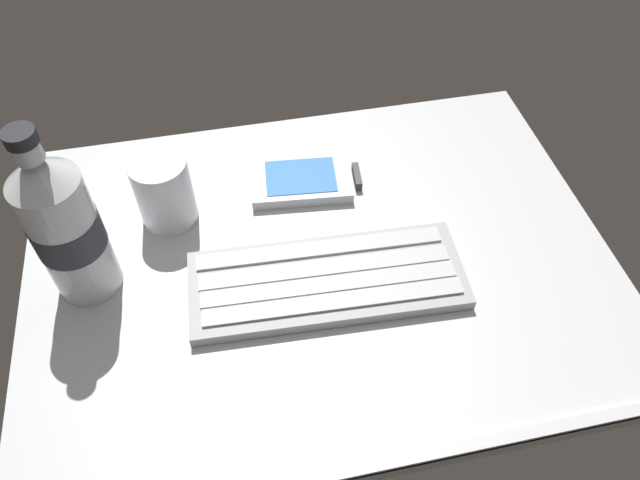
% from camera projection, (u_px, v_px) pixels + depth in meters
% --- Properties ---
extents(ground_plane, '(0.64, 0.48, 0.03)m').
position_uv_depth(ground_plane, '(320.00, 264.00, 0.67)').
color(ground_plane, '#B7BABC').
extents(keyboard, '(0.30, 0.12, 0.02)m').
position_uv_depth(keyboard, '(326.00, 280.00, 0.64)').
color(keyboard, '#93969B').
rests_on(keyboard, ground_plane).
extents(handheld_device, '(0.13, 0.09, 0.02)m').
position_uv_depth(handheld_device, '(306.00, 180.00, 0.73)').
color(handheld_device, '#B7BABF').
rests_on(handheld_device, ground_plane).
extents(juice_cup, '(0.06, 0.06, 0.09)m').
position_uv_depth(juice_cup, '(165.00, 193.00, 0.68)').
color(juice_cup, silver).
rests_on(juice_cup, ground_plane).
extents(water_bottle, '(0.07, 0.07, 0.21)m').
position_uv_depth(water_bottle, '(65.00, 227.00, 0.58)').
color(water_bottle, silver).
rests_on(water_bottle, ground_plane).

